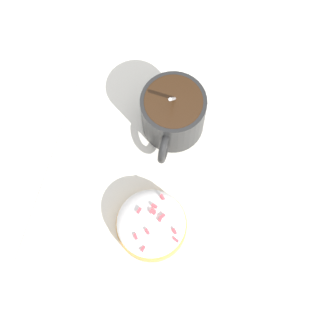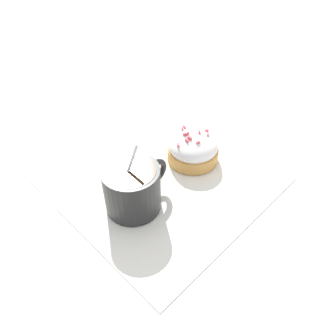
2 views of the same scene
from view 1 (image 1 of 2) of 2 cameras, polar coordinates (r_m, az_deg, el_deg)
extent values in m
plane|color=silver|center=(0.62, -0.19, -0.91)|extent=(3.00, 3.00, 0.00)
cube|color=white|center=(0.62, -0.19, -0.87)|extent=(0.32, 0.31, 0.00)
cylinder|color=black|center=(0.61, 0.64, 6.68)|extent=(0.08, 0.08, 0.07)
cylinder|color=#331E0F|center=(0.58, 0.67, 7.88)|extent=(0.07, 0.07, 0.01)
torus|color=black|center=(0.59, -0.44, 2.63)|extent=(0.04, 0.01, 0.04)
ellipsoid|color=silver|center=(0.62, 0.04, 3.88)|extent=(0.02, 0.02, 0.01)
cylinder|color=silver|center=(0.59, 0.96, 8.51)|extent=(0.06, 0.01, 0.10)
cylinder|color=#D19347|center=(0.59, -1.60, -7.19)|extent=(0.09, 0.09, 0.02)
ellipsoid|color=white|center=(0.57, -1.65, -6.87)|extent=(0.08, 0.08, 0.04)
cube|color=#EA4C56|center=(0.56, -0.69, -3.57)|extent=(0.01, 0.01, 0.00)
cube|color=#EA4C56|center=(0.55, 0.97, -8.77)|extent=(0.01, 0.01, 0.00)
cube|color=#EA4C56|center=(0.55, -0.92, -6.21)|extent=(0.01, 0.00, 0.00)
cube|color=#EA4C56|center=(0.55, -1.81, -5.40)|extent=(0.01, 0.01, 0.00)
cube|color=#EA4C56|center=(0.55, -3.46, -9.71)|extent=(0.01, 0.00, 0.00)
cube|color=#EA4C56|center=(0.55, -3.96, -8.34)|extent=(0.01, 0.01, 0.00)
cube|color=#EA4C56|center=(0.56, -1.64, -4.68)|extent=(0.00, 0.01, 0.00)
cube|color=#EA4C56|center=(0.55, 0.80, -7.72)|extent=(0.01, 0.01, 0.00)
cube|color=#EA4C56|center=(0.55, -1.83, -5.34)|extent=(0.01, 0.01, 0.00)
cube|color=#EA4C56|center=(0.55, -2.18, -7.84)|extent=(0.01, 0.01, 0.00)
cube|color=#EA4C56|center=(0.55, -0.67, -5.92)|extent=(0.01, 0.01, 0.00)
cube|color=#EA4C56|center=(0.56, -3.53, -5.21)|extent=(0.01, 0.00, 0.00)
camera|label=2|loc=(0.59, -29.80, 45.63)|focal=35.00mm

